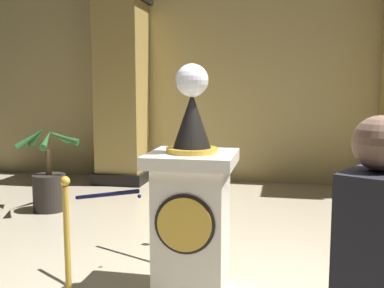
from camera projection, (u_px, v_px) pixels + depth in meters
name	position (u px, v px, depth m)	size (l,w,h in m)	color
back_wall	(259.00, 85.00, 8.13)	(11.88, 0.16, 3.48)	tan
pedestal_clock	(192.00, 205.00, 3.73)	(0.70, 0.70, 1.90)	silver
stanchion_near	(194.00, 214.00, 4.91)	(0.24, 0.24, 1.00)	gold
stanchion_far	(68.00, 257.00, 3.67)	(0.24, 0.24, 1.01)	gold
velvet_rope	(139.00, 187.00, 4.23)	(1.12, 1.13, 0.22)	#141947
column_left	(122.00, 90.00, 8.09)	(0.94, 0.94, 3.34)	black
potted_palm_left	(49.00, 182.00, 6.31)	(0.86, 0.86, 1.21)	#2D2823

